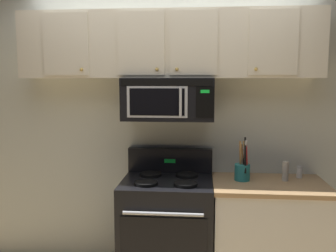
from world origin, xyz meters
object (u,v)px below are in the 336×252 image
object	(u,v)px
stove_range	(167,230)
utensil_crock_teal	(242,169)
salt_shaker	(299,172)
over_range_microwave	(169,99)
pepper_mill	(285,171)

from	to	relation	value
stove_range	utensil_crock_teal	xyz separation A→B (m)	(0.63, 0.06, 0.52)
utensil_crock_teal	salt_shaker	distance (m)	0.51
salt_shaker	utensil_crock_teal	bearing A→B (deg)	-166.29
over_range_microwave	pepper_mill	world-z (taller)	over_range_microwave
pepper_mill	over_range_microwave	bearing A→B (deg)	177.42
over_range_microwave	utensil_crock_teal	size ratio (longest dim) A/B	2.08
utensil_crock_teal	pepper_mill	xyz separation A→B (m)	(0.35, 0.01, -0.01)
stove_range	salt_shaker	distance (m)	1.23
utensil_crock_teal	pepper_mill	distance (m)	0.35
over_range_microwave	salt_shaker	xyz separation A→B (m)	(1.12, 0.06, -0.62)
over_range_microwave	stove_range	bearing A→B (deg)	-89.86
over_range_microwave	salt_shaker	size ratio (longest dim) A/B	7.45
salt_shaker	pepper_mill	xyz separation A→B (m)	(-0.14, -0.11, 0.03)
utensil_crock_teal	salt_shaker	world-z (taller)	utensil_crock_teal
salt_shaker	pepper_mill	bearing A→B (deg)	-143.12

